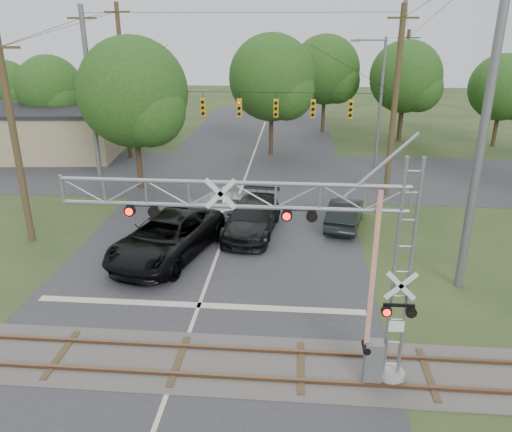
# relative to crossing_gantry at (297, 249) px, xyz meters

# --- Properties ---
(ground) EXTENTS (160.00, 160.00, 0.00)m
(ground) POSITION_rel_crossing_gantry_xyz_m (-3.75, -1.64, -4.40)
(ground) COLOR #273B1B
(ground) RESTS_ON ground
(road_main) EXTENTS (14.00, 90.00, 0.02)m
(road_main) POSITION_rel_crossing_gantry_xyz_m (-3.75, 8.36, -4.39)
(road_main) COLOR #2C2D2F
(road_main) RESTS_ON ground
(road_cross) EXTENTS (90.00, 12.00, 0.02)m
(road_cross) POSITION_rel_crossing_gantry_xyz_m (-3.75, 22.36, -4.38)
(road_cross) COLOR #2C2D2F
(road_cross) RESTS_ON ground
(railroad_track) EXTENTS (90.00, 3.20, 0.17)m
(railroad_track) POSITION_rel_crossing_gantry_xyz_m (-3.75, 0.36, -4.36)
(railroad_track) COLOR #504C45
(railroad_track) RESTS_ON ground
(crossing_gantry) EXTENTS (10.25, 0.91, 7.14)m
(crossing_gantry) POSITION_rel_crossing_gantry_xyz_m (0.00, 0.00, 0.00)
(crossing_gantry) COLOR gray
(crossing_gantry) RESTS_ON ground
(traffic_signal_span) EXTENTS (19.34, 0.36, 11.50)m
(traffic_signal_span) POSITION_rel_crossing_gantry_xyz_m (-2.87, 18.36, 1.30)
(traffic_signal_span) COLOR slate
(traffic_signal_span) RESTS_ON ground
(pickup_black) EXTENTS (5.05, 7.71, 1.97)m
(pickup_black) POSITION_rel_crossing_gantry_xyz_m (-6.08, 8.17, -3.41)
(pickup_black) COLOR black
(pickup_black) RESTS_ON ground
(car_dark) EXTENTS (3.05, 6.18, 1.73)m
(car_dark) POSITION_rel_crossing_gantry_xyz_m (-2.32, 11.40, -3.53)
(car_dark) COLOR black
(car_dark) RESTS_ON ground
(sedan_silver) EXTENTS (5.12, 3.07, 1.63)m
(sedan_silver) POSITION_rel_crossing_gantry_xyz_m (-3.72, 13.28, -3.58)
(sedan_silver) COLOR silver
(sedan_silver) RESTS_ON ground
(suv_dark) EXTENTS (2.57, 4.86, 1.52)m
(suv_dark) POSITION_rel_crossing_gantry_xyz_m (2.64, 12.74, -3.64)
(suv_dark) COLOR black
(suv_dark) RESTS_ON ground
(commercial_building) EXTENTS (17.70, 10.27, 3.95)m
(commercial_building) POSITION_rel_crossing_gantry_xyz_m (-23.38, 26.70, -2.41)
(commercial_building) COLOR #988765
(commercial_building) RESTS_ON ground
(streetlight) EXTENTS (2.54, 0.26, 9.54)m
(streetlight) POSITION_rel_crossing_gantry_xyz_m (5.73, 24.78, 0.94)
(streetlight) COLOR slate
(streetlight) RESTS_ON ground
(utility_poles) EXTENTS (25.40, 29.08, 13.47)m
(utility_poles) POSITION_rel_crossing_gantry_xyz_m (-0.18, 21.10, 1.67)
(utility_poles) COLOR #44331F
(utility_poles) RESTS_ON ground
(treeline) EXTENTS (52.23, 28.27, 9.81)m
(treeline) POSITION_rel_crossing_gantry_xyz_m (-1.15, 28.86, 1.48)
(treeline) COLOR #3D2A1B
(treeline) RESTS_ON ground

